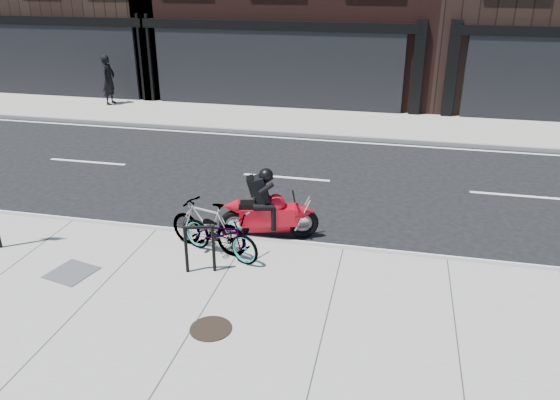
% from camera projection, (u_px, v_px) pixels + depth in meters
% --- Properties ---
extents(ground, '(120.00, 120.00, 0.00)m').
position_uv_depth(ground, '(269.00, 206.00, 13.10)').
color(ground, black).
rests_on(ground, ground).
extents(sidewalk_near, '(60.00, 6.00, 0.13)m').
position_uv_depth(sidewalk_near, '(195.00, 328.00, 8.58)').
color(sidewalk_near, gray).
rests_on(sidewalk_near, ground).
extents(sidewalk_far, '(60.00, 3.50, 0.13)m').
position_uv_depth(sidewalk_far, '(318.00, 122.00, 20.03)').
color(sidewalk_far, gray).
rests_on(sidewalk_far, ground).
extents(bike_rack, '(0.53, 0.21, 0.93)m').
position_uv_depth(bike_rack, '(200.00, 245.00, 9.85)').
color(bike_rack, black).
rests_on(bike_rack, sidewalk_near).
extents(bicycle_front, '(1.89, 1.22, 0.94)m').
position_uv_depth(bicycle_front, '(220.00, 233.00, 10.44)').
color(bicycle_front, gray).
rests_on(bicycle_front, sidewalk_near).
extents(bicycle_rear, '(1.81, 0.96, 1.05)m').
position_uv_depth(bicycle_rear, '(208.00, 226.00, 10.62)').
color(bicycle_rear, gray).
rests_on(bicycle_rear, sidewalk_near).
extents(motorcycle, '(2.07, 0.82, 1.57)m').
position_uv_depth(motorcycle, '(273.00, 210.00, 11.34)').
color(motorcycle, black).
rests_on(motorcycle, ground).
extents(pedestrian, '(0.48, 0.73, 1.98)m').
position_uv_depth(pedestrian, '(109.00, 79.00, 21.98)').
color(pedestrian, black).
rests_on(pedestrian, sidewalk_far).
extents(manhole_cover, '(0.80, 0.80, 0.02)m').
position_uv_depth(manhole_cover, '(211.00, 329.00, 8.45)').
color(manhole_cover, black).
rests_on(manhole_cover, sidewalk_near).
extents(utility_grate, '(0.90, 0.90, 0.02)m').
position_uv_depth(utility_grate, '(72.00, 272.00, 10.00)').
color(utility_grate, '#4C4C4F').
rests_on(utility_grate, sidewalk_near).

